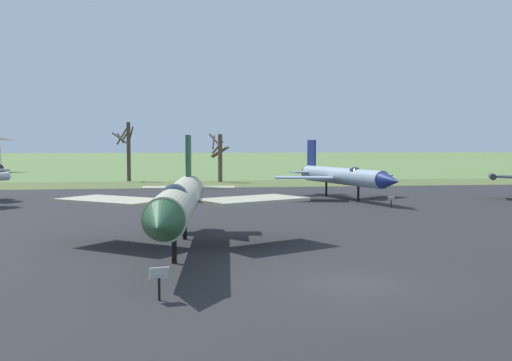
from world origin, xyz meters
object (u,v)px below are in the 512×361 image
object	(u,v)px
info_placard_rear_center	(391,201)
info_placard_rear_left	(159,279)
jet_fighter_rear_left	(179,200)
jet_fighter_rear_center	(344,176)

from	to	relation	value
info_placard_rear_center	info_placard_rear_left	bearing A→B (deg)	-124.52
jet_fighter_rear_left	info_placard_rear_center	bearing A→B (deg)	44.74
jet_fighter_rear_center	jet_fighter_rear_left	xyz separation A→B (m)	(-14.10, -22.37, 0.22)
info_placard_rear_center	jet_fighter_rear_left	xyz separation A→B (m)	(-15.62, -15.48, 1.71)
jet_fighter_rear_center	jet_fighter_rear_left	distance (m)	26.44
info_placard_rear_center	info_placard_rear_left	distance (m)	28.86
jet_fighter_rear_center	info_placard_rear_center	size ratio (longest dim) A/B	16.19
jet_fighter_rear_left	info_placard_rear_left	world-z (taller)	jet_fighter_rear_left
info_placard_rear_left	jet_fighter_rear_left	bearing A→B (deg)	84.93
jet_fighter_rear_center	info_placard_rear_center	world-z (taller)	jet_fighter_rear_center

